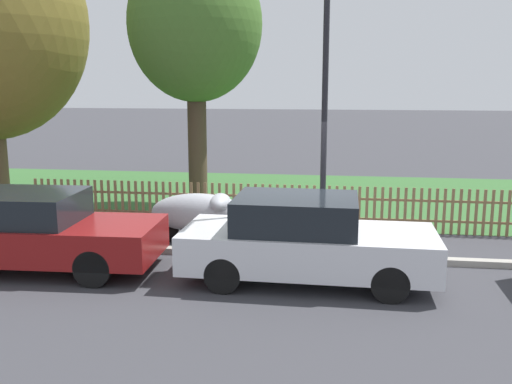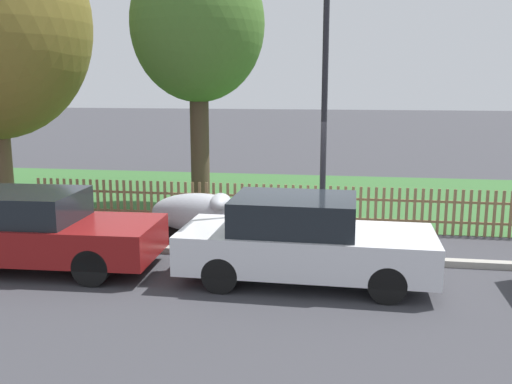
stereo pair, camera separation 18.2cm
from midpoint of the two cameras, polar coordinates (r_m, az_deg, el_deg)
ground_plane at (r=10.50m, az=5.26°, el=-6.88°), size 120.00×120.00×0.00m
kerb_stone at (r=10.57m, az=5.31°, el=-6.40°), size 39.09×0.20×0.12m
grass_strip at (r=16.33m, az=6.65°, el=-0.45°), size 39.09×7.54×0.01m
park_fence at (r=12.56m, az=5.98°, el=-1.57°), size 39.09×0.05×1.00m
parked_car_black_saloon at (r=10.62m, az=-21.38°, el=-3.52°), size 4.48×1.83×1.36m
parked_car_navy_estate at (r=9.27m, az=5.29°, el=-4.79°), size 4.08×1.74×1.40m
covered_motorcycle at (r=11.45m, az=-5.11°, el=-2.04°), size 2.06×0.82×1.03m
tree_behind_motorcycle at (r=14.58m, az=-5.48°, el=16.16°), size 3.29×3.29×6.49m
street_lamp at (r=10.40m, az=7.45°, el=13.27°), size 0.20×0.79×5.81m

